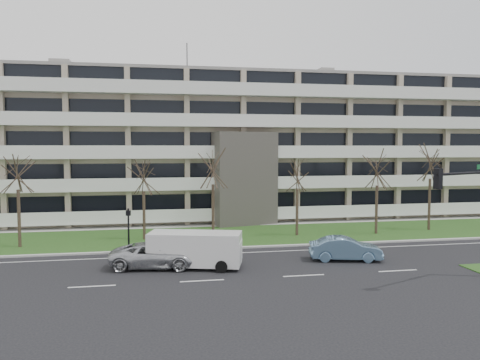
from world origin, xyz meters
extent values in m
plane|color=black|center=(0.00, 0.00, 0.00)|extent=(160.00, 160.00, 0.00)
cube|color=#1F4316|center=(0.00, 13.00, 0.03)|extent=(90.00, 10.00, 0.06)
cube|color=#B2B2AD|center=(0.00, 8.00, 0.06)|extent=(90.00, 0.35, 0.12)
cube|color=#B2B2AD|center=(0.00, 18.50, 0.04)|extent=(90.00, 2.00, 0.08)
cube|color=white|center=(0.00, 6.50, 0.01)|extent=(90.00, 0.12, 0.01)
cube|color=tan|center=(0.00, 25.50, 7.50)|extent=(60.00, 12.00, 15.00)
cube|color=gray|center=(0.00, 25.50, 15.15)|extent=(60.50, 12.50, 0.30)
cube|color=#4C4742|center=(0.00, 18.50, 4.50)|extent=(6.39, 3.69, 9.00)
cube|color=black|center=(0.00, 18.30, 2.00)|extent=(4.92, 1.19, 3.50)
cube|color=gray|center=(-18.00, 25.50, 15.90)|extent=(2.00, 2.00, 1.20)
cylinder|color=black|center=(-5.00, 25.50, 17.00)|extent=(0.10, 0.10, 3.50)
cube|color=black|center=(0.00, 19.48, 2.10)|extent=(58.00, 0.10, 1.80)
cube|color=white|center=(0.00, 18.80, 0.60)|extent=(58.00, 1.40, 0.22)
cube|color=white|center=(0.00, 18.15, 1.20)|extent=(58.00, 0.08, 1.00)
cube|color=black|center=(0.00, 19.48, 5.10)|extent=(58.00, 0.10, 1.80)
cube|color=white|center=(0.00, 18.80, 3.60)|extent=(58.00, 1.40, 0.22)
cube|color=white|center=(0.00, 18.15, 4.20)|extent=(58.00, 0.08, 1.00)
cube|color=black|center=(0.00, 19.48, 8.10)|extent=(58.00, 0.10, 1.80)
cube|color=white|center=(0.00, 18.80, 6.60)|extent=(58.00, 1.40, 0.22)
cube|color=white|center=(0.00, 18.15, 7.20)|extent=(58.00, 0.08, 1.00)
cube|color=black|center=(0.00, 19.48, 11.10)|extent=(58.00, 0.10, 1.80)
cube|color=white|center=(0.00, 18.80, 9.60)|extent=(58.00, 1.40, 0.22)
cube|color=white|center=(0.00, 18.15, 10.20)|extent=(58.00, 0.08, 1.00)
cube|color=black|center=(0.00, 19.48, 14.10)|extent=(58.00, 0.10, 1.80)
cube|color=white|center=(0.00, 18.80, 12.60)|extent=(58.00, 1.40, 0.22)
cube|color=white|center=(0.00, 18.15, 13.20)|extent=(58.00, 0.08, 1.00)
imported|color=#AFB2B7|center=(-8.58, 3.47, 0.78)|extent=(5.93, 3.37, 1.56)
imported|color=#6B94B9|center=(3.90, 3.11, 0.78)|extent=(5.00, 2.67, 1.56)
cube|color=white|center=(-6.13, 3.01, 1.22)|extent=(6.09, 3.59, 2.02)
cube|color=black|center=(-6.13, 3.01, 1.80)|extent=(5.64, 3.32, 0.74)
cube|color=white|center=(-3.53, 2.28, 1.06)|extent=(0.90, 2.04, 1.27)
cylinder|color=black|center=(-8.16, 2.47, 0.37)|extent=(0.79, 0.46, 0.74)
cylinder|color=black|center=(-7.59, 4.51, 0.37)|extent=(0.79, 0.46, 0.74)
cylinder|color=black|center=(-4.68, 1.50, 0.37)|extent=(0.79, 0.46, 0.74)
cylinder|color=black|center=(-4.11, 3.54, 0.37)|extent=(0.79, 0.46, 0.74)
cylinder|color=black|center=(8.13, -3.20, 6.14)|extent=(5.14, 2.25, 0.15)
cube|color=black|center=(5.79, -4.18, 5.93)|extent=(0.44, 0.44, 1.06)
sphere|color=red|center=(5.79, -4.18, 6.27)|extent=(0.21, 0.21, 0.21)
sphere|color=orange|center=(5.79, -4.18, 5.93)|extent=(0.21, 0.21, 0.21)
sphere|color=green|center=(5.79, -4.18, 5.59)|extent=(0.21, 0.21, 0.21)
cylinder|color=black|center=(-10.42, 7.28, 1.64)|extent=(0.13, 0.13, 3.29)
cube|color=black|center=(-10.42, 7.28, 2.96)|extent=(0.35, 0.30, 0.35)
sphere|color=red|center=(-10.42, 7.28, 2.96)|extent=(0.15, 0.15, 0.15)
cylinder|color=#382B21|center=(-18.64, 11.22, 2.19)|extent=(0.24, 0.24, 4.38)
cylinder|color=#382B21|center=(-9.47, 12.50, 1.98)|extent=(0.24, 0.24, 3.96)
cylinder|color=#382B21|center=(-3.97, 11.31, 2.28)|extent=(0.24, 0.24, 4.56)
cylinder|color=#382B21|center=(3.30, 11.99, 1.98)|extent=(0.24, 0.24, 3.96)
cylinder|color=#382B21|center=(10.30, 11.50, 2.12)|extent=(0.24, 0.24, 4.24)
cylinder|color=#382B21|center=(15.89, 12.38, 2.36)|extent=(0.24, 0.24, 4.71)
camera|label=1|loc=(-8.53, -25.94, 7.56)|focal=35.00mm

